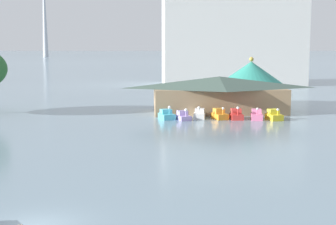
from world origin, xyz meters
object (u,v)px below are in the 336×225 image
at_px(pedal_boat_white, 199,114).
at_px(background_building_block, 232,32).
at_px(pedal_boat_lavender, 183,116).
at_px(pedal_boat_pink, 257,115).
at_px(pedal_boat_cyan, 167,115).
at_px(pedal_boat_red, 236,115).
at_px(green_roof_pavilion, 251,80).
at_px(pedal_boat_yellow, 274,116).
at_px(pedal_boat_orange, 220,115).
at_px(distant_broadcast_tower, 44,0).
at_px(boathouse, 219,94).

distance_m(pedal_boat_white, background_building_block, 60.10).
bearing_deg(pedal_boat_lavender, pedal_boat_pink, 72.59).
relative_size(pedal_boat_cyan, pedal_boat_lavender, 1.07).
xyz_separation_m(pedal_boat_cyan, pedal_boat_red, (8.80, -0.59, 0.03)).
distance_m(pedal_boat_lavender, green_roof_pavilion, 18.99).
distance_m(pedal_boat_red, pedal_boat_yellow, 4.67).
xyz_separation_m(pedal_boat_orange, pedal_boat_yellow, (6.67, -1.19, 0.00)).
xyz_separation_m(pedal_boat_white, green_roof_pavilion, (9.50, 13.17, 3.44)).
distance_m(pedal_boat_orange, pedal_boat_red, 2.11).
bearing_deg(pedal_boat_white, green_roof_pavilion, 154.45).
height_order(pedal_boat_yellow, green_roof_pavilion, green_roof_pavilion).
height_order(pedal_boat_cyan, pedal_boat_orange, pedal_boat_cyan).
xyz_separation_m(pedal_boat_cyan, pedal_boat_pink, (11.31, -0.93, 0.02)).
bearing_deg(pedal_boat_white, pedal_boat_orange, 80.31).
relative_size(pedal_boat_pink, background_building_block, 0.08).
distance_m(pedal_boat_white, pedal_boat_pink, 7.22).
distance_m(pedal_boat_white, green_roof_pavilion, 16.60).
bearing_deg(pedal_boat_orange, pedal_boat_pink, 66.99).
xyz_separation_m(background_building_block, distant_broadcast_tower, (-106.59, 321.29, 36.54)).
bearing_deg(pedal_boat_white, distant_broadcast_tower, -156.04).
bearing_deg(pedal_boat_lavender, pedal_boat_cyan, -126.24).
bearing_deg(pedal_boat_lavender, pedal_boat_red, 75.06).
height_order(pedal_boat_lavender, distant_broadcast_tower, distant_broadcast_tower).
bearing_deg(background_building_block, pedal_boat_lavender, -105.75).
distance_m(pedal_boat_pink, green_roof_pavilion, 15.31).
distance_m(green_roof_pavilion, distant_broadcast_tower, 381.84).
xyz_separation_m(pedal_boat_orange, boathouse, (0.87, 6.20, 2.10)).
distance_m(pedal_boat_pink, pedal_boat_yellow, 2.14).
height_order(pedal_boat_yellow, boathouse, boathouse).
distance_m(pedal_boat_lavender, pedal_boat_orange, 4.71).
distance_m(pedal_boat_orange, pedal_boat_pink, 4.64).
bearing_deg(background_building_block, green_roof_pavilion, -96.19).
bearing_deg(pedal_boat_white, pedal_boat_red, 85.43).
relative_size(pedal_boat_cyan, background_building_block, 0.08).
height_order(pedal_boat_lavender, pedal_boat_pink, pedal_boat_pink).
relative_size(pedal_boat_white, pedal_boat_red, 1.28).
distance_m(pedal_boat_orange, boathouse, 6.60).
bearing_deg(pedal_boat_red, pedal_boat_lavender, -88.01).
bearing_deg(pedal_boat_orange, pedal_boat_white, -124.85).
relative_size(boathouse, background_building_block, 0.57).
distance_m(pedal_boat_lavender, pedal_boat_yellow, 11.38).
bearing_deg(distant_broadcast_tower, boathouse, -75.62).
bearing_deg(background_building_block, pedal_boat_cyan, -107.79).
relative_size(pedal_boat_yellow, distant_broadcast_tower, 0.02).
bearing_deg(pedal_boat_yellow, pedal_boat_lavender, -105.67).
bearing_deg(pedal_boat_pink, pedal_boat_white, -93.16).
height_order(pedal_boat_orange, pedal_boat_pink, pedal_boat_pink).
distance_m(pedal_boat_lavender, background_building_block, 61.95).
xyz_separation_m(pedal_boat_lavender, pedal_boat_orange, (4.69, 0.46, 0.07)).
height_order(pedal_boat_cyan, pedal_boat_lavender, pedal_boat_cyan).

